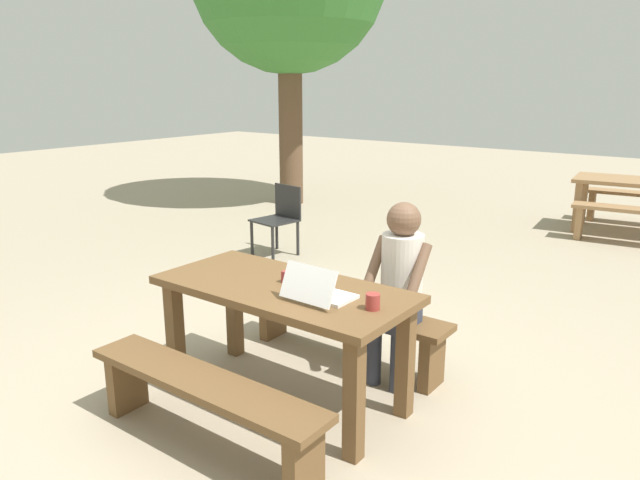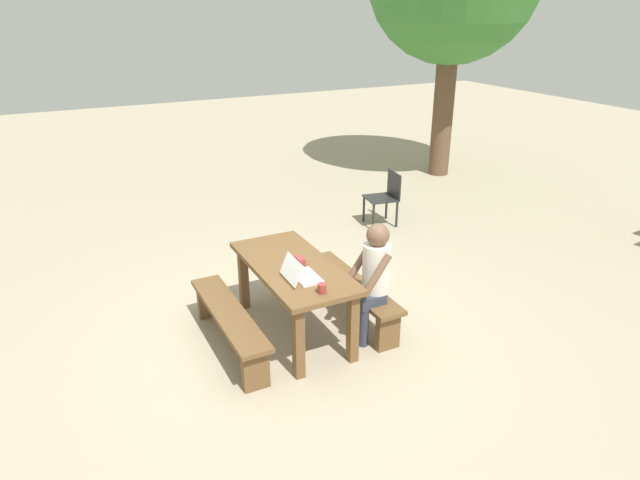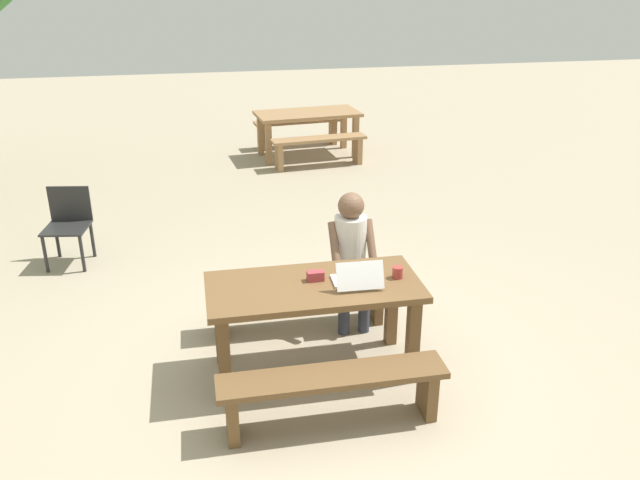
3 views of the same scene
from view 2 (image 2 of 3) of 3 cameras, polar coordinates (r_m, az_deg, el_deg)
The scene contains 9 objects.
ground_plane at distance 5.92m, azimuth -2.61°, elevation -9.20°, with size 30.00×30.00×0.00m, color tan.
picnic_table_front at distance 5.61m, azimuth -2.73°, elevation -3.69°, with size 1.62×0.76×0.77m.
bench_near at distance 5.56m, azimuth -9.18°, elevation -8.04°, with size 1.59×0.30×0.43m.
bench_far at distance 6.04m, azimuth 3.29°, elevation -5.07°, with size 1.59×0.30×0.43m.
laptop at distance 5.24m, azimuth -2.01°, elevation -3.44°, with size 0.36×0.31×0.22m.
small_pouch at distance 5.54m, azimuth -2.06°, elevation -2.11°, with size 0.13×0.07×0.07m.
coffee_mug at distance 5.00m, azimuth 0.21°, elevation -4.91°, with size 0.08×0.08×0.09m.
person_seated at distance 5.50m, azimuth 5.37°, elevation -3.43°, with size 0.39×0.40×1.23m.
plastic_chair at distance 8.59m, azimuth 6.62°, elevation 4.41°, with size 0.50×0.50×0.81m.
Camera 2 is at (4.58, -2.04, 3.15)m, focal length 31.65 mm.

